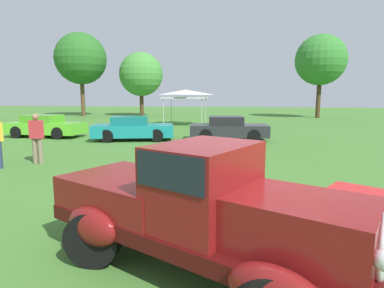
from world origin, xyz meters
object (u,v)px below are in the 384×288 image
object	(u,v)px
show_car_teal	(133,129)
show_car_charcoal	(228,129)
canopy_tent_left_field	(185,93)
feature_pickup_truck	(199,208)
show_car_lime	(45,126)
spectator_near_truck	(37,137)

from	to	relation	value
show_car_teal	show_car_charcoal	world-z (taller)	same
show_car_charcoal	canopy_tent_left_field	distance (m)	8.85
show_car_teal	feature_pickup_truck	bearing A→B (deg)	-67.81
show_car_lime	show_car_charcoal	distance (m)	10.08
feature_pickup_truck	show_car_teal	size ratio (longest dim) A/B	1.03
show_car_lime	spectator_near_truck	distance (m)	7.60
feature_pickup_truck	canopy_tent_left_field	bearing A→B (deg)	99.71
feature_pickup_truck	show_car_lime	bearing A→B (deg)	128.91
show_car_teal	spectator_near_truck	bearing A→B (deg)	-102.83
spectator_near_truck	canopy_tent_left_field	size ratio (longest dim) A/B	0.54
show_car_teal	show_car_charcoal	distance (m)	4.91
show_car_charcoal	spectator_near_truck	world-z (taller)	spectator_near_truck
show_car_lime	spectator_near_truck	world-z (taller)	spectator_near_truck
show_car_teal	show_car_charcoal	xyz separation A→B (m)	(4.85, 0.74, -0.00)
show_car_teal	show_car_charcoal	bearing A→B (deg)	8.69
canopy_tent_left_field	show_car_lime	bearing A→B (deg)	-129.14
feature_pickup_truck	spectator_near_truck	world-z (taller)	feature_pickup_truck
feature_pickup_truck	show_car_lime	xyz separation A→B (m)	(-10.08, 12.48, -0.27)
show_car_charcoal	spectator_near_truck	bearing A→B (deg)	-132.87
feature_pickup_truck	spectator_near_truck	xyz separation A→B (m)	(-6.20, 5.95, 0.05)
feature_pickup_truck	canopy_tent_left_field	distance (m)	20.90
feature_pickup_truck	show_car_lime	distance (m)	16.04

